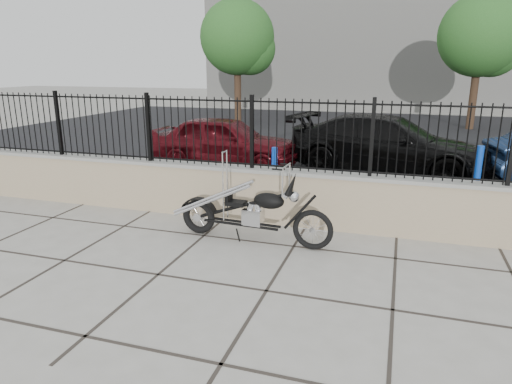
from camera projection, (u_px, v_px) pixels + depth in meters
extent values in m
plane|color=#99968E|center=(266.00, 291.00, 5.62)|extent=(90.00, 90.00, 0.00)
plane|color=black|center=(360.00, 139.00, 17.09)|extent=(30.00, 30.00, 0.00)
cube|color=gray|center=(308.00, 199.00, 7.79)|extent=(14.00, 0.36, 0.96)
cube|color=black|center=(310.00, 136.00, 7.50)|extent=(14.00, 0.08, 1.20)
cube|color=beige|center=(384.00, 43.00, 28.86)|extent=(22.00, 6.00, 8.00)
imported|color=#4A0A10|center=(225.00, 141.00, 12.37)|extent=(4.04, 1.64, 1.37)
imported|color=black|center=(388.00, 145.00, 11.56)|extent=(5.35, 3.04, 1.46)
cylinder|color=#0C1FB7|center=(274.00, 172.00, 9.62)|extent=(0.16, 0.16, 1.03)
cylinder|color=#0C48BE|center=(477.00, 174.00, 9.19)|extent=(0.17, 0.17, 1.14)
cylinder|color=#382619|center=(238.00, 88.00, 21.76)|extent=(0.32, 0.32, 3.23)
sphere|color=#386626|center=(237.00, 33.00, 21.09)|extent=(3.45, 3.45, 3.45)
cylinder|color=#382619|center=(474.00, 91.00, 19.35)|extent=(0.32, 0.32, 3.19)
sphere|color=#245D23|center=(482.00, 30.00, 18.69)|extent=(3.40, 3.40, 3.40)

